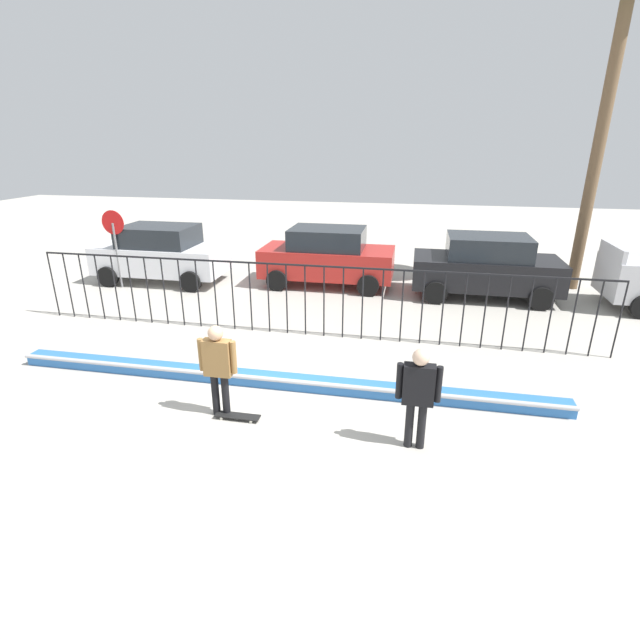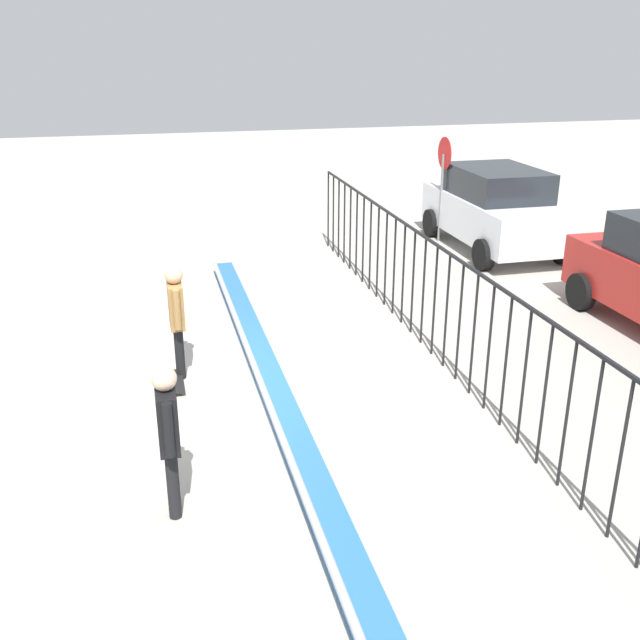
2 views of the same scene
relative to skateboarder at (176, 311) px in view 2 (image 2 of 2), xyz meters
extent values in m
plane|color=#ADA89E|center=(0.63, 0.38, -1.01)|extent=(60.00, 60.00, 0.00)
cube|color=#2D6BB7|center=(0.63, 1.22, -0.90)|extent=(11.00, 0.36, 0.22)
cylinder|color=#B2B2B7|center=(0.63, 1.04, -0.79)|extent=(11.00, 0.09, 0.09)
cylinder|color=black|center=(-6.37, 3.91, -0.12)|extent=(0.04, 0.04, 1.79)
cylinder|color=black|center=(-5.91, 3.91, -0.12)|extent=(0.04, 0.04, 1.79)
cylinder|color=black|center=(-5.44, 3.91, -0.12)|extent=(0.04, 0.04, 1.79)
cylinder|color=black|center=(-4.97, 3.91, -0.12)|extent=(0.04, 0.04, 1.79)
cylinder|color=black|center=(-4.51, 3.91, -0.12)|extent=(0.04, 0.04, 1.79)
cylinder|color=black|center=(-4.04, 3.91, -0.12)|extent=(0.04, 0.04, 1.79)
cylinder|color=black|center=(-3.57, 3.91, -0.12)|extent=(0.04, 0.04, 1.79)
cylinder|color=black|center=(-3.11, 3.91, -0.12)|extent=(0.04, 0.04, 1.79)
cylinder|color=black|center=(-2.64, 3.91, -0.12)|extent=(0.04, 0.04, 1.79)
cylinder|color=black|center=(-2.17, 3.91, -0.12)|extent=(0.04, 0.04, 1.79)
cylinder|color=black|center=(-1.71, 3.91, -0.12)|extent=(0.04, 0.04, 1.79)
cylinder|color=black|center=(-1.24, 3.91, -0.12)|extent=(0.04, 0.04, 1.79)
cylinder|color=black|center=(-0.77, 3.91, -0.12)|extent=(0.04, 0.04, 1.79)
cylinder|color=black|center=(-0.31, 3.91, -0.12)|extent=(0.04, 0.04, 1.79)
cylinder|color=black|center=(0.16, 3.91, -0.12)|extent=(0.04, 0.04, 1.79)
cylinder|color=black|center=(0.63, 3.91, -0.12)|extent=(0.04, 0.04, 1.79)
cylinder|color=black|center=(1.09, 3.91, -0.12)|extent=(0.04, 0.04, 1.79)
cylinder|color=black|center=(1.56, 3.91, -0.12)|extent=(0.04, 0.04, 1.79)
cylinder|color=black|center=(2.03, 3.91, -0.12)|extent=(0.04, 0.04, 1.79)
cylinder|color=black|center=(2.49, 3.91, -0.12)|extent=(0.04, 0.04, 1.79)
cylinder|color=black|center=(2.96, 3.91, -0.12)|extent=(0.04, 0.04, 1.79)
cylinder|color=black|center=(3.43, 3.91, -0.12)|extent=(0.04, 0.04, 1.79)
cylinder|color=black|center=(3.89, 3.91, -0.12)|extent=(0.04, 0.04, 1.79)
cylinder|color=black|center=(4.36, 3.91, -0.12)|extent=(0.04, 0.04, 1.79)
cylinder|color=black|center=(4.83, 3.91, -0.12)|extent=(0.04, 0.04, 1.79)
cube|color=black|center=(0.63, 3.91, 0.76)|extent=(14.00, 0.04, 0.04)
cylinder|color=black|center=(-0.09, 0.00, -0.62)|extent=(0.13, 0.13, 0.79)
cylinder|color=black|center=(0.09, 0.00, -0.62)|extent=(0.13, 0.13, 0.79)
cube|color=olive|center=(0.00, 0.00, 0.10)|extent=(0.48, 0.20, 0.65)
sphere|color=tan|center=(0.00, 0.00, 0.55)|extent=(0.26, 0.26, 0.26)
cylinder|color=olive|center=(-0.29, 0.00, 0.13)|extent=(0.10, 0.10, 0.58)
cylinder|color=olive|center=(0.29, 0.00, 0.13)|extent=(0.10, 0.10, 0.58)
cube|color=black|center=(0.32, -0.09, -0.95)|extent=(0.80, 0.20, 0.02)
cylinder|color=silver|center=(0.59, -0.01, -0.99)|extent=(0.05, 0.03, 0.05)
cylinder|color=silver|center=(0.59, -0.16, -0.99)|extent=(0.05, 0.03, 0.05)
cylinder|color=silver|center=(0.05, -0.01, -0.99)|extent=(0.05, 0.03, 0.05)
cylinder|color=silver|center=(0.05, -0.16, -0.99)|extent=(0.05, 0.03, 0.05)
cylinder|color=black|center=(3.26, -0.29, -0.62)|extent=(0.13, 0.13, 0.79)
cylinder|color=black|center=(3.45, -0.29, -0.62)|extent=(0.13, 0.13, 0.79)
cube|color=black|center=(3.35, -0.29, 0.10)|extent=(0.48, 0.20, 0.65)
sphere|color=beige|center=(3.35, -0.29, 0.55)|extent=(0.26, 0.26, 0.26)
cylinder|color=black|center=(3.06, -0.29, 0.13)|extent=(0.10, 0.10, 0.58)
cylinder|color=black|center=(3.64, -0.29, 0.13)|extent=(0.10, 0.10, 0.58)
cube|color=silver|center=(-5.21, 7.61, -0.22)|extent=(4.30, 1.90, 0.90)
cube|color=#1E2328|center=(-5.21, 7.61, 0.56)|extent=(2.37, 1.71, 0.66)
cylinder|color=black|center=(-3.75, 8.56, -0.67)|extent=(0.68, 0.22, 0.68)
cylinder|color=black|center=(-3.75, 6.66, -0.67)|extent=(0.68, 0.22, 0.68)
cylinder|color=black|center=(-6.67, 8.56, -0.67)|extent=(0.68, 0.22, 0.68)
cylinder|color=black|center=(-6.67, 6.66, -0.67)|extent=(0.68, 0.22, 0.68)
cylinder|color=black|center=(-1.09, 7.32, -0.67)|extent=(0.68, 0.22, 0.68)
cylinder|color=slate|center=(-6.22, 6.68, 0.04)|extent=(0.07, 0.07, 2.10)
cylinder|color=red|center=(-6.22, 6.70, 1.11)|extent=(0.76, 0.02, 0.76)
camera|label=1|loc=(3.13, -6.82, 3.56)|focal=26.71mm
camera|label=2|loc=(9.99, -0.35, 3.69)|focal=40.91mm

